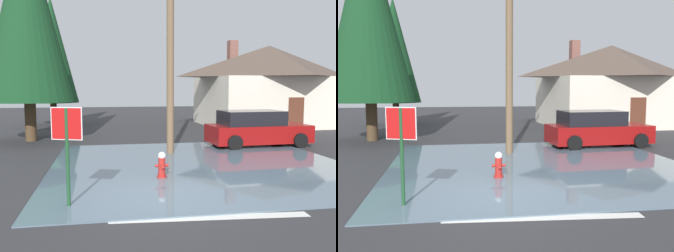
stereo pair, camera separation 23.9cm
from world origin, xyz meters
TOP-DOWN VIEW (x-y plane):
  - ground_plane at (0.00, 0.00)m, footprint 80.00×80.00m
  - flood_puddle at (1.81, 3.40)m, footprint 9.81×9.43m
  - lane_stop_bar at (0.72, -1.40)m, footprint 4.09×0.61m
  - stop_sign_near at (-2.15, -0.25)m, footprint 0.67×0.26m
  - fire_hydrant at (0.24, 1.89)m, footprint 0.39×0.33m
  - utility_pole at (1.17, 5.65)m, footprint 1.60×0.28m
  - house at (9.73, 15.21)m, footprint 9.57×7.90m
  - parked_car at (5.30, 6.95)m, footprint 4.53×2.29m
  - pine_tree_tall_left at (-4.87, 10.19)m, footprint 4.23×4.23m
  - pine_tree_mid_left at (-4.77, 17.67)m, footprint 3.45×3.45m

SIDE VIEW (x-z plane):
  - ground_plane at x=0.00m, z-range -0.10..0.00m
  - lane_stop_bar at x=0.72m, z-range 0.00..0.01m
  - flood_puddle at x=1.81m, z-range 0.00..0.03m
  - fire_hydrant at x=0.24m, z-range -0.01..0.76m
  - parked_car at x=5.30m, z-range -0.03..1.54m
  - stop_sign_near at x=-2.15m, z-range 0.46..2.65m
  - house at x=9.73m, z-range -0.11..5.71m
  - utility_pole at x=1.17m, z-range 0.18..8.95m
  - pine_tree_mid_left at x=-4.77m, z-range 0.76..9.39m
  - pine_tree_tall_left at x=-4.87m, z-range 0.93..11.51m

